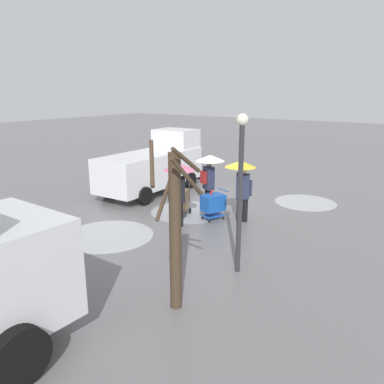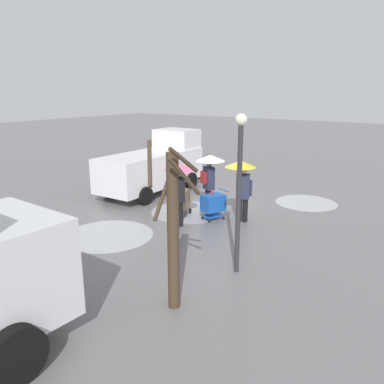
{
  "view_description": "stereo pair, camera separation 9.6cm",
  "coord_description": "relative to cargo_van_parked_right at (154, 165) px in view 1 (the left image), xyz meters",
  "views": [
    {
      "loc": [
        -7.05,
        11.8,
        4.36
      ],
      "look_at": [
        -0.01,
        1.54,
        1.05
      ],
      "focal_mm": 35.92,
      "sensor_mm": 36.0,
      "label": 1
    },
    {
      "loc": [
        -7.13,
        11.74,
        4.36
      ],
      "look_at": [
        -0.01,
        1.54,
        1.05
      ],
      "focal_mm": 35.92,
      "sensor_mm": 36.0,
      "label": 2
    }
  ],
  "objects": [
    {
      "name": "ground_plane",
      "position": [
        -3.68,
        0.91,
        -1.18
      ],
      "size": [
        90.0,
        90.0,
        0.0
      ],
      "primitive_type": "plane",
      "color": "slate"
    },
    {
      "name": "slush_patch_near_cluster",
      "position": [
        -6.13,
        -2.03,
        -1.18
      ],
      "size": [
        2.41,
        2.41,
        0.01
      ],
      "primitive_type": "cylinder",
      "color": "#ADAFB5",
      "rests_on": "ground"
    },
    {
      "name": "slush_patch_under_van",
      "position": [
        -2.94,
        1.63,
        -1.18
      ],
      "size": [
        2.74,
        2.74,
        0.01
      ],
      "primitive_type": "cylinder",
      "color": "#999BA0",
      "rests_on": "ground"
    },
    {
      "name": "slush_patch_mid_street",
      "position": [
        -2.28,
        5.0,
        -1.18
      ],
      "size": [
        2.81,
        2.81,
        0.01
      ],
      "primitive_type": "cylinder",
      "color": "#ADAFB5",
      "rests_on": "ground"
    },
    {
      "name": "cargo_van_parked_right",
      "position": [
        0.0,
        0.0,
        0.0
      ],
      "size": [
        2.29,
        5.38,
        2.6
      ],
      "color": "white",
      "rests_on": "ground"
    },
    {
      "name": "shopping_cart_vendor",
      "position": [
        -4.14,
        1.83,
        -0.61
      ],
      "size": [
        0.81,
        0.96,
        1.04
      ],
      "color": "#1951B2",
      "rests_on": "ground"
    },
    {
      "name": "hand_dolly_boxes",
      "position": [
        -2.98,
        2.1,
        -0.6
      ],
      "size": [
        0.72,
        0.83,
        1.32
      ],
      "color": "#515156",
      "rests_on": "ground"
    },
    {
      "name": "pedestrian_pink_side",
      "position": [
        -5.02,
        1.47,
        0.39
      ],
      "size": [
        1.04,
        1.04,
        2.15
      ],
      "color": "black",
      "rests_on": "ground"
    },
    {
      "name": "pedestrian_black_side",
      "position": [
        -3.5,
        1.09,
        0.39
      ],
      "size": [
        1.04,
        1.04,
        2.15
      ],
      "color": "black",
      "rests_on": "ground"
    },
    {
      "name": "pedestrian_white_side",
      "position": [
        -3.6,
        3.08,
        0.41
      ],
      "size": [
        1.04,
        1.04,
        2.15
      ],
      "color": "black",
      "rests_on": "ground"
    },
    {
      "name": "bare_tree_near",
      "position": [
        -6.43,
        7.04,
        0.58
      ],
      "size": [
        1.12,
        0.94,
        3.43
      ],
      "color": "#423323",
      "rests_on": "ground"
    },
    {
      "name": "street_lamp",
      "position": [
        -6.72,
        4.87,
        1.19
      ],
      "size": [
        0.28,
        0.28,
        3.86
      ],
      "color": "#2D2D33",
      "rests_on": "ground"
    }
  ]
}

